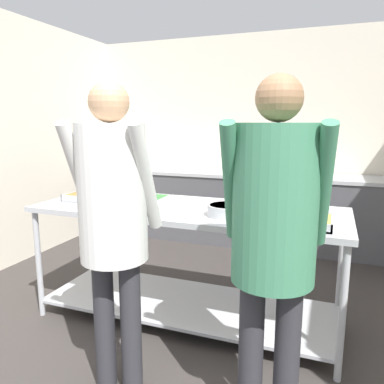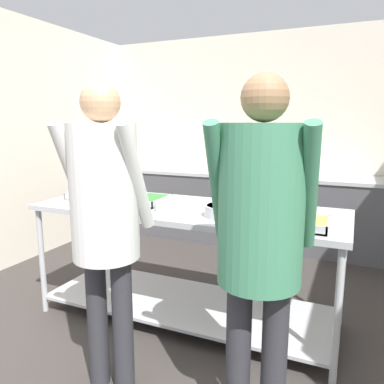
# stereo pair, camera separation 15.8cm
# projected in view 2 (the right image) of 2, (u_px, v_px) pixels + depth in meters

# --- Properties ---
(wall_rear) EXTENTS (4.63, 0.06, 2.65)m
(wall_rear) POSITION_uv_depth(u_px,v_px,m) (268.00, 138.00, 4.90)
(wall_rear) COLOR beige
(wall_rear) RESTS_ON ground_plane
(wall_left) EXTENTS (0.06, 4.09, 2.65)m
(wall_left) POSITION_uv_depth(u_px,v_px,m) (16.00, 142.00, 4.02)
(wall_left) COLOR beige
(wall_left) RESTS_ON ground_plane
(back_counter) EXTENTS (4.47, 0.65, 0.91)m
(back_counter) POSITION_uv_depth(u_px,v_px,m) (259.00, 209.00, 4.72)
(back_counter) COLOR #4C4C51
(back_counter) RESTS_ON ground_plane
(serving_counter) EXTENTS (2.33, 0.85, 0.90)m
(serving_counter) POSITION_uv_depth(u_px,v_px,m) (187.00, 244.00, 2.88)
(serving_counter) COLOR #ADAFB5
(serving_counter) RESTS_ON ground_plane
(serving_tray_vegetables) EXTENTS (0.40, 0.30, 0.05)m
(serving_tray_vegetables) POSITION_uv_depth(u_px,v_px,m) (95.00, 196.00, 3.13)
(serving_tray_vegetables) COLOR #ADAFB5
(serving_tray_vegetables) RESTS_ON serving_counter
(serving_tray_greens) EXTENTS (0.40, 0.33, 0.05)m
(serving_tray_greens) POSITION_uv_depth(u_px,v_px,m) (141.00, 200.00, 2.98)
(serving_tray_greens) COLOR #ADAFB5
(serving_tray_greens) RESTS_ON serving_counter
(plate_stack) EXTENTS (0.28, 0.28, 0.07)m
(plate_stack) POSITION_uv_depth(u_px,v_px,m) (174.00, 206.00, 2.69)
(plate_stack) COLOR white
(plate_stack) RESTS_ON serving_counter
(sauce_pan) EXTENTS (0.40, 0.26, 0.08)m
(sauce_pan) POSITION_uv_depth(u_px,v_px,m) (224.00, 210.00, 2.54)
(sauce_pan) COLOR #ADAFB5
(sauce_pan) RESTS_ON serving_counter
(serving_tray_roast) EXTENTS (0.45, 0.30, 0.05)m
(serving_tray_roast) POSITION_uv_depth(u_px,v_px,m) (291.00, 222.00, 2.31)
(serving_tray_roast) COLOR #ADAFB5
(serving_tray_roast) RESTS_ON serving_counter
(guest_serving_left) EXTENTS (0.51, 0.39, 1.74)m
(guest_serving_left) POSITION_uv_depth(u_px,v_px,m) (260.00, 225.00, 1.70)
(guest_serving_left) COLOR #2D2D33
(guest_serving_left) RESTS_ON ground_plane
(guest_serving_right) EXTENTS (0.49, 0.37, 1.74)m
(guest_serving_right) POSITION_uv_depth(u_px,v_px,m) (105.00, 208.00, 2.03)
(guest_serving_right) COLOR #2D2D33
(guest_serving_right) RESTS_ON ground_plane
(water_bottle) EXTENTS (0.07, 0.07, 0.29)m
(water_bottle) POSITION_uv_depth(u_px,v_px,m) (130.00, 157.00, 5.36)
(water_bottle) COLOR #23602D
(water_bottle) RESTS_ON back_counter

